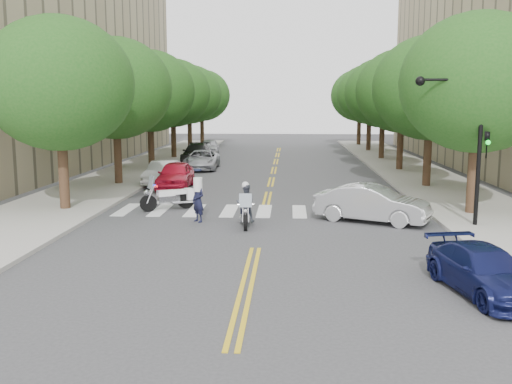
# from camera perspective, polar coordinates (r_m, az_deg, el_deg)

# --- Properties ---
(ground) EXTENTS (140.00, 140.00, 0.00)m
(ground) POSITION_cam_1_polar(r_m,az_deg,el_deg) (18.91, -0.04, -5.65)
(ground) COLOR #38383A
(ground) RESTS_ON ground
(sidewalk_left) EXTENTS (5.00, 60.00, 0.15)m
(sidewalk_left) POSITION_cam_1_polar(r_m,az_deg,el_deg) (41.90, -11.31, 2.33)
(sidewalk_left) COLOR #9E9991
(sidewalk_left) RESTS_ON ground
(sidewalk_right) EXTENTS (5.00, 60.00, 0.15)m
(sidewalk_right) POSITION_cam_1_polar(r_m,az_deg,el_deg) (41.41, 15.07, 2.12)
(sidewalk_right) COLOR #9E9991
(sidewalk_right) RESTS_ON ground
(tree_l_0) EXTENTS (6.40, 6.40, 8.45)m
(tree_l_0) POSITION_cam_1_polar(r_m,az_deg,el_deg) (26.22, -19.11, 10.18)
(tree_l_0) COLOR #382316
(tree_l_0) RESTS_ON ground
(tree_l_1) EXTENTS (6.40, 6.40, 8.45)m
(tree_l_1) POSITION_cam_1_polar(r_m,az_deg,el_deg) (33.76, -13.89, 10.02)
(tree_l_1) COLOR #382316
(tree_l_1) RESTS_ON ground
(tree_l_2) EXTENTS (6.40, 6.40, 8.45)m
(tree_l_2) POSITION_cam_1_polar(r_m,az_deg,el_deg) (41.47, -10.59, 9.88)
(tree_l_2) COLOR #382316
(tree_l_2) RESTS_ON ground
(tree_l_3) EXTENTS (6.40, 6.40, 8.45)m
(tree_l_3) POSITION_cam_1_polar(r_m,az_deg,el_deg) (49.28, -8.34, 9.76)
(tree_l_3) COLOR #382316
(tree_l_3) RESTS_ON ground
(tree_l_4) EXTENTS (6.40, 6.40, 8.45)m
(tree_l_4) POSITION_cam_1_polar(r_m,az_deg,el_deg) (57.14, -6.70, 9.67)
(tree_l_4) COLOR #382316
(tree_l_4) RESTS_ON ground
(tree_l_5) EXTENTS (6.40, 6.40, 8.45)m
(tree_l_5) POSITION_cam_1_polar(r_m,az_deg,el_deg) (65.03, -5.46, 9.59)
(tree_l_5) COLOR #382316
(tree_l_5) RESTS_ON ground
(tree_r_0) EXTENTS (6.40, 6.40, 8.45)m
(tree_r_0) POSITION_cam_1_polar(r_m,az_deg,el_deg) (25.48, 21.33, 10.11)
(tree_r_0) COLOR #382316
(tree_r_0) RESTS_ON ground
(tree_r_1) EXTENTS (6.40, 6.40, 8.45)m
(tree_r_1) POSITION_cam_1_polar(r_m,az_deg,el_deg) (33.19, 17.06, 9.91)
(tree_r_1) COLOR #382316
(tree_r_1) RESTS_ON ground
(tree_r_2) EXTENTS (6.40, 6.40, 8.45)m
(tree_r_2) POSITION_cam_1_polar(r_m,az_deg,el_deg) (41.01, 14.41, 9.76)
(tree_r_2) COLOR #382316
(tree_r_2) RESTS_ON ground
(tree_r_3) EXTENTS (6.40, 6.40, 8.45)m
(tree_r_3) POSITION_cam_1_polar(r_m,az_deg,el_deg) (48.89, 12.62, 9.65)
(tree_r_3) COLOR #382316
(tree_r_3) RESTS_ON ground
(tree_r_4) EXTENTS (6.40, 6.40, 8.45)m
(tree_r_4) POSITION_cam_1_polar(r_m,az_deg,el_deg) (56.80, 11.32, 9.56)
(tree_r_4) COLOR #382316
(tree_r_4) RESTS_ON ground
(tree_r_5) EXTENTS (6.40, 6.40, 8.45)m
(tree_r_5) POSITION_cam_1_polar(r_m,az_deg,el_deg) (64.74, 10.34, 9.49)
(tree_r_5) COLOR #382316
(tree_r_5) RESTS_ON ground
(traffic_signal_pole) EXTENTS (2.82, 0.42, 6.00)m
(traffic_signal_pole) POSITION_cam_1_polar(r_m,az_deg,el_deg) (22.78, 20.39, 5.76)
(traffic_signal_pole) COLOR black
(traffic_signal_pole) RESTS_ON ground
(motorcycle_police) EXTENTS (0.76, 2.16, 1.75)m
(motorcycle_police) POSITION_cam_1_polar(r_m,az_deg,el_deg) (22.14, -1.05, -1.43)
(motorcycle_police) COLOR black
(motorcycle_police) RESTS_ON ground
(motorcycle_parked) EXTENTS (2.27, 1.52, 1.61)m
(motorcycle_parked) POSITION_cam_1_polar(r_m,az_deg,el_deg) (25.84, -8.40, -0.52)
(motorcycle_parked) COLOR black
(motorcycle_parked) RESTS_ON ground
(officer_standing) EXTENTS (0.74, 0.74, 1.73)m
(officer_standing) POSITION_cam_1_polar(r_m,az_deg,el_deg) (22.98, -5.80, -0.87)
(officer_standing) COLOR black
(officer_standing) RESTS_ON ground
(convertible) EXTENTS (4.80, 3.34, 1.50)m
(convertible) POSITION_cam_1_polar(r_m,az_deg,el_deg) (23.36, 11.53, -1.14)
(convertible) COLOR #BDBDBF
(convertible) RESTS_ON ground
(sedan_blue) EXTENTS (2.45, 4.32, 1.18)m
(sedan_blue) POSITION_cam_1_polar(r_m,az_deg,el_deg) (15.51, 21.88, -7.33)
(sedan_blue) COLOR #111648
(sedan_blue) RESTS_ON ground
(parked_car_a) EXTENTS (1.95, 4.50, 1.51)m
(parked_car_a) POSITION_cam_1_polar(r_m,az_deg,el_deg) (32.15, -8.06, 1.69)
(parked_car_a) COLOR red
(parked_car_a) RESTS_ON ground
(parked_car_b) EXTENTS (1.70, 4.24, 1.37)m
(parked_car_b) POSITION_cam_1_polar(r_m,az_deg,el_deg) (33.84, -9.28, 1.89)
(parked_car_b) COLOR silver
(parked_car_b) RESTS_ON ground
(parked_car_c) EXTENTS (2.48, 5.04, 1.38)m
(parked_car_c) POSITION_cam_1_polar(r_m,az_deg,el_deg) (41.22, -5.44, 3.22)
(parked_car_c) COLOR #A0A1A7
(parked_car_c) RESTS_ON ground
(parked_car_d) EXTENTS (2.32, 5.28, 1.51)m
(parked_car_d) POSITION_cam_1_polar(r_m,az_deg,el_deg) (45.83, -5.94, 3.87)
(parked_car_d) COLOR black
(parked_car_d) RESTS_ON ground
(parked_car_e) EXTENTS (2.05, 4.37, 1.45)m
(parked_car_e) POSITION_cam_1_polar(r_m,az_deg,el_deg) (52.94, -4.69, 4.53)
(parked_car_e) COLOR #ACADB1
(parked_car_e) RESTS_ON ground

